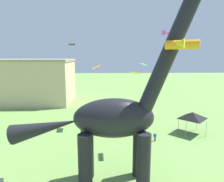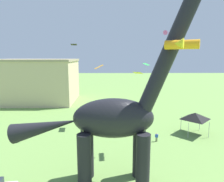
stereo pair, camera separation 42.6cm
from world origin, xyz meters
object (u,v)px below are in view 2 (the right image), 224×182
object	(u,v)px
kite_near_high	(74,45)
kite_far_left	(138,73)
dinosaur_sculpture	(113,118)
kite_mid_right	(146,64)
kite_high_right	(99,67)
kite_high_left	(171,33)
person_strolling_adult	(157,136)
festival_canopy_tent	(195,116)
kite_near_low	(181,44)

from	to	relation	value
kite_near_high	kite_far_left	world-z (taller)	kite_near_high
dinosaur_sculpture	kite_mid_right	world-z (taller)	dinosaur_sculpture
kite_high_right	kite_high_left	bearing A→B (deg)	-41.55
kite_far_left	kite_mid_right	bearing A→B (deg)	69.63
person_strolling_adult	kite_high_left	size ratio (longest dim) A/B	0.63
person_strolling_adult	kite_mid_right	size ratio (longest dim) A/B	0.63
dinosaur_sculpture	kite_far_left	size ratio (longest dim) A/B	9.32
kite_high_left	kite_mid_right	xyz separation A→B (m)	(-0.21, 13.18, -3.88)
festival_canopy_tent	kite_mid_right	xyz separation A→B (m)	(-5.10, 9.42, 6.59)
kite_high_left	kite_far_left	size ratio (longest dim) A/B	1.03
dinosaur_sculpture	festival_canopy_tent	size ratio (longest dim) A/B	4.98
kite_near_low	kite_mid_right	bearing A→B (deg)	85.67
kite_near_high	kite_high_right	distance (m)	5.54
kite_near_low	kite_far_left	world-z (taller)	kite_near_low
person_strolling_adult	festival_canopy_tent	distance (m)	6.51
person_strolling_adult	kite_high_left	xyz separation A→B (m)	(0.83, -1.32, 12.37)
dinosaur_sculpture	kite_high_left	xyz separation A→B (m)	(6.46, 7.02, 7.35)
kite_near_high	kite_high_right	xyz separation A→B (m)	(2.94, 3.62, -2.99)
person_strolling_adult	dinosaur_sculpture	bearing A→B (deg)	0.49
festival_canopy_tent	kite_high_right	world-z (taller)	kite_high_right
kite_near_low	kite_far_left	xyz separation A→B (m)	(-0.72, 15.43, -3.14)
person_strolling_adult	kite_far_left	xyz separation A→B (m)	(-1.75, 5.46, 7.50)
dinosaur_sculpture	person_strolling_adult	xyz separation A→B (m)	(5.63, 8.34, -5.01)
dinosaur_sculpture	kite_mid_right	distance (m)	21.43
person_strolling_adult	kite_near_low	distance (m)	14.62
festival_canopy_tent	kite_high_left	bearing A→B (deg)	-142.47
kite_high_left	kite_mid_right	world-z (taller)	kite_high_left
kite_high_left	kite_near_low	xyz separation A→B (m)	(-1.86, -8.65, -1.72)
dinosaur_sculpture	festival_canopy_tent	xyz separation A→B (m)	(11.35, 10.79, -3.12)
dinosaur_sculpture	kite_near_high	world-z (taller)	dinosaur_sculpture
kite_high_right	kite_near_high	bearing A→B (deg)	-129.06
kite_high_left	kite_mid_right	bearing A→B (deg)	90.90
person_strolling_adult	kite_high_left	world-z (taller)	kite_high_left
kite_near_high	kite_mid_right	size ratio (longest dim) A/B	0.45
kite_far_left	dinosaur_sculpture	bearing A→B (deg)	-105.68
person_strolling_adult	kite_near_high	xyz separation A→B (m)	(-10.35, 2.37, 11.33)
kite_high_right	kite_near_low	xyz separation A→B (m)	(6.38, -15.96, 2.31)
festival_canopy_tent	kite_high_right	distance (m)	15.06
dinosaur_sculpture	kite_far_left	bearing A→B (deg)	62.45
kite_near_low	kite_mid_right	distance (m)	22.00
festival_canopy_tent	kite_near_high	distance (m)	18.64
dinosaur_sculpture	festival_canopy_tent	world-z (taller)	dinosaur_sculpture
kite_mid_right	kite_high_left	bearing A→B (deg)	-89.10
kite_high_right	kite_far_left	world-z (taller)	kite_high_right
festival_canopy_tent	kite_near_high	bearing A→B (deg)	-179.74
person_strolling_adult	festival_canopy_tent	bearing A→B (deg)	147.62
kite_mid_right	kite_near_high	bearing A→B (deg)	-139.14
kite_high_left	kite_near_high	world-z (taller)	kite_high_left
person_strolling_adult	kite_near_low	xyz separation A→B (m)	(-1.03, -9.97, 10.65)
person_strolling_adult	kite_far_left	distance (m)	9.44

